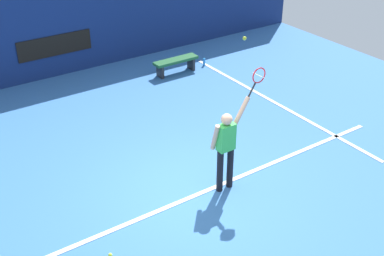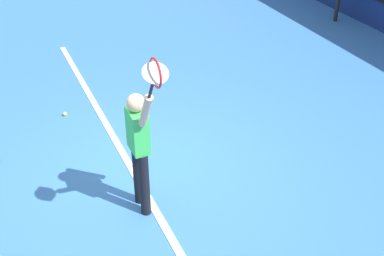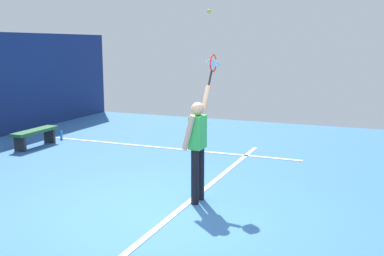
{
  "view_description": "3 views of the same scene",
  "coord_description": "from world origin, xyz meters",
  "px_view_note": "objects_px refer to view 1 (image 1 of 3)",
  "views": [
    {
      "loc": [
        -4.43,
        -6.65,
        6.06
      ],
      "look_at": [
        0.38,
        0.42,
        1.16
      ],
      "focal_mm": 46.8,
      "sensor_mm": 36.0,
      "label": 1
    },
    {
      "loc": [
        5.48,
        -1.73,
        4.42
      ],
      "look_at": [
        0.95,
        0.31,
        1.24
      ],
      "focal_mm": 46.35,
      "sensor_mm": 36.0,
      "label": 2
    },
    {
      "loc": [
        -6.19,
        -3.0,
        2.62
      ],
      "look_at": [
        1.07,
        -0.02,
        1.18
      ],
      "focal_mm": 42.96,
      "sensor_mm": 36.0,
      "label": 3
    }
  ],
  "objects_px": {
    "tennis_player": "(226,145)",
    "spare_ball": "(110,255)",
    "tennis_ball": "(245,38)",
    "tennis_racket": "(258,77)",
    "water_bottle": "(204,62)",
    "court_bench": "(176,63)"
  },
  "relations": [
    {
      "from": "water_bottle",
      "to": "tennis_ball",
      "type": "bearing_deg",
      "value": -119.45
    },
    {
      "from": "water_bottle",
      "to": "spare_ball",
      "type": "bearing_deg",
      "value": -136.15
    },
    {
      "from": "tennis_player",
      "to": "spare_ball",
      "type": "relative_size",
      "value": 28.4
    },
    {
      "from": "tennis_ball",
      "to": "water_bottle",
      "type": "relative_size",
      "value": 0.28
    },
    {
      "from": "spare_ball",
      "to": "court_bench",
      "type": "bearing_deg",
      "value": 49.19
    },
    {
      "from": "spare_ball",
      "to": "water_bottle",
      "type": "bearing_deg",
      "value": 43.85
    },
    {
      "from": "tennis_ball",
      "to": "court_bench",
      "type": "bearing_deg",
      "value": 69.4
    },
    {
      "from": "tennis_ball",
      "to": "water_bottle",
      "type": "bearing_deg",
      "value": 60.55
    },
    {
      "from": "court_bench",
      "to": "water_bottle",
      "type": "distance_m",
      "value": 1.06
    },
    {
      "from": "tennis_racket",
      "to": "court_bench",
      "type": "relative_size",
      "value": 0.43
    },
    {
      "from": "tennis_player",
      "to": "water_bottle",
      "type": "distance_m",
      "value": 6.43
    },
    {
      "from": "water_bottle",
      "to": "spare_ball",
      "type": "xyz_separation_m",
      "value": [
        -6.11,
        -5.87,
        -0.09
      ]
    },
    {
      "from": "tennis_ball",
      "to": "water_bottle",
      "type": "height_order",
      "value": "tennis_ball"
    },
    {
      "from": "tennis_player",
      "to": "water_bottle",
      "type": "relative_size",
      "value": 8.05
    },
    {
      "from": "tennis_racket",
      "to": "spare_ball",
      "type": "relative_size",
      "value": 8.91
    },
    {
      "from": "tennis_ball",
      "to": "spare_ball",
      "type": "height_order",
      "value": "tennis_ball"
    },
    {
      "from": "tennis_player",
      "to": "tennis_racket",
      "type": "distance_m",
      "value": 1.43
    },
    {
      "from": "court_bench",
      "to": "water_bottle",
      "type": "height_order",
      "value": "court_bench"
    },
    {
      "from": "tennis_racket",
      "to": "tennis_ball",
      "type": "bearing_deg",
      "value": -168.57
    },
    {
      "from": "tennis_racket",
      "to": "tennis_ball",
      "type": "xyz_separation_m",
      "value": [
        -0.46,
        -0.09,
        0.88
      ]
    },
    {
      "from": "spare_ball",
      "to": "tennis_ball",
      "type": "bearing_deg",
      "value": 6.75
    },
    {
      "from": "tennis_player",
      "to": "spare_ball",
      "type": "xyz_separation_m",
      "value": [
        -2.76,
        -0.45,
        -0.98
      ]
    }
  ]
}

